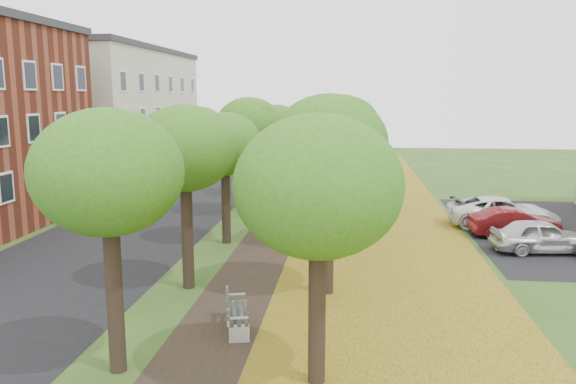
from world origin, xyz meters
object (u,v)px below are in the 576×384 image
(car_red, at_px, (514,223))
(car_white, at_px, (503,212))
(bench, at_px, (236,313))
(car_silver, at_px, (542,236))
(car_grey, at_px, (498,210))

(car_red, bearing_deg, car_white, -3.91)
(bench, relative_size, car_red, 0.51)
(car_red, xyz_separation_m, car_white, (0.00, 2.07, 0.08))
(car_silver, bearing_deg, bench, 123.20)
(car_silver, bearing_deg, car_white, -1.21)
(car_red, bearing_deg, bench, 133.61)
(car_silver, height_order, car_red, car_silver)
(bench, height_order, car_silver, car_silver)
(car_silver, xyz_separation_m, car_grey, (-0.40, 5.59, -0.03))
(car_silver, relative_size, car_grey, 0.89)
(car_grey, bearing_deg, car_silver, 174.82)
(bench, relative_size, car_silver, 0.50)
(bench, bearing_deg, car_silver, -64.05)
(car_grey, xyz_separation_m, car_white, (0.00, -0.87, 0.07))
(bench, distance_m, car_silver, 14.56)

